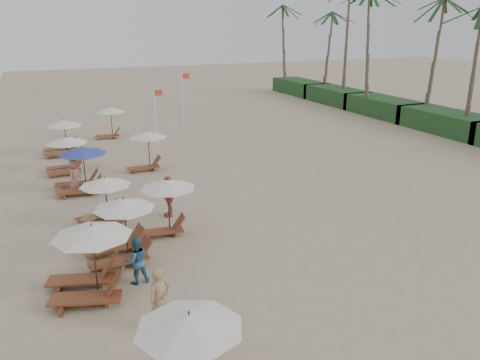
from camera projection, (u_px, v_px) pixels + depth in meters
name	position (u px, v px, depth m)	size (l,w,h in m)	color
ground	(286.00, 272.00, 16.64)	(160.00, 160.00, 0.00)	tan
shrub_hedge	(448.00, 122.00, 37.33)	(3.20, 53.00, 1.60)	#193D1C
lounger_station_1	(86.00, 263.00, 14.89)	(2.85, 2.59, 2.34)	brown
lounger_station_2	(119.00, 233.00, 17.16)	(2.63, 2.17, 2.31)	brown
lounger_station_3	(102.00, 201.00, 20.18)	(2.44, 2.14, 2.08)	brown
lounger_station_4	(79.00, 171.00, 24.11)	(2.78, 2.37, 2.31)	brown
lounger_station_5	(65.00, 154.00, 27.14)	(2.46, 2.25, 2.07)	brown
lounger_station_6	(62.00, 138.00, 30.92)	(2.65, 2.27, 2.23)	brown
inland_station_0	(165.00, 199.00, 19.23)	(2.54, 2.24, 2.22)	brown
inland_station_1	(146.00, 145.00, 27.66)	(2.56, 2.24, 2.22)	brown
inland_station_2	(109.00, 118.00, 35.34)	(2.52, 2.24, 2.22)	brown
beachgoer_near	(160.00, 299.00, 13.37)	(0.67, 0.44, 1.84)	#9D8155
beachgoer_mid_a	(136.00, 260.00, 15.74)	(0.78, 0.61, 1.61)	#2C5F86
beachgoer_mid_b	(90.00, 233.00, 17.89)	(0.98, 0.57, 1.52)	#926D4A
beachgoer_far_a	(168.00, 196.00, 21.18)	(1.08, 0.45, 1.84)	#B54D48
beachgoer_far_b	(74.00, 175.00, 24.40)	(0.80, 0.52, 1.63)	#B36D61
flag_pole_near	(156.00, 115.00, 32.00)	(0.60, 0.08, 4.14)	silver
flag_pole_far	(183.00, 99.00, 36.53)	(0.60, 0.08, 4.71)	silver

